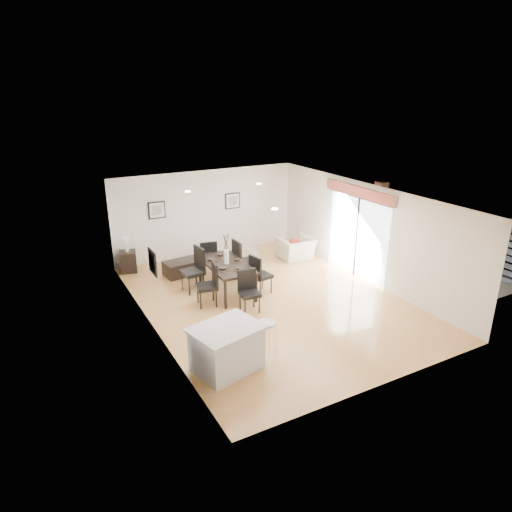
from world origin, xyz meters
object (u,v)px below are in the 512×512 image
armchair (296,248)px  dining_chair_wnear (210,282)px  dining_chair_efar (241,258)px  kitchen_island (227,348)px  dining_chair_enear (259,273)px  sofa (228,254)px  bar_stool (267,327)px  dining_chair_wfar (196,267)px  dining_table (227,266)px  dining_chair_head (248,288)px  dining_chair_foot (208,257)px  side_table (128,262)px  coffee_table (183,268)px

armchair → dining_chair_wnear: dining_chair_wnear is taller
dining_chair_efar → kitchen_island: 4.27m
dining_chair_enear → sofa: bearing=-16.4°
dining_chair_enear → bar_stool: 3.00m
dining_chair_wfar → dining_chair_wnear: bearing=-6.5°
dining_table → dining_chair_enear: (0.68, -0.50, -0.13)m
armchair → dining_chair_head: bearing=39.8°
dining_chair_foot → bar_stool: 4.43m
dining_chair_wnear → bar_stool: dining_chair_wnear is taller
side_table → dining_chair_wnear: bearing=-68.4°
sofa → dining_chair_enear: dining_chair_enear is taller
armchair → kitchen_island: kitchen_island is taller
armchair → coffee_table: armchair is taller
dining_chair_wnear → dining_chair_enear: 1.35m
coffee_table → side_table: side_table is taller
dining_chair_foot → coffee_table: size_ratio=1.04×
sofa → dining_chair_foot: bearing=61.6°
dining_chair_foot → side_table: dining_chair_foot is taller
dining_chair_head → dining_chair_foot: 2.38m
side_table → dining_chair_enear: bearing=-50.4°
coffee_table → side_table: size_ratio=1.67×
armchair → dining_chair_head: 3.83m
sofa → dining_chair_wfar: (-1.63, -1.49, 0.39)m
dining_table → dining_chair_efar: size_ratio=1.66×
dining_chair_enear → kitchen_island: dining_chair_enear is taller
armchair → dining_chair_wfar: (-3.63, -0.75, 0.33)m
dining_chair_head → side_table: bearing=124.3°
dining_chair_wfar → dining_chair_enear: dining_chair_wfar is taller
dining_table → dining_chair_wfar: size_ratio=1.65×
bar_stool → dining_chair_efar: bearing=70.8°
side_table → kitchen_island: bearing=-85.8°
dining_chair_head → kitchen_island: (-1.51, -2.00, -0.12)m
dining_table → dining_chair_foot: size_ratio=1.83×
sofa → armchair: (2.00, -0.74, 0.06)m
dining_chair_foot → side_table: size_ratio=1.73×
dining_chair_wfar → dining_chair_enear: 1.67m
sofa → bar_stool: (-1.58, -5.18, 0.40)m
armchair → side_table: armchair is taller
coffee_table → side_table: (-1.31, 0.96, 0.10)m
sofa → dining_table: (-0.97, -1.98, 0.45)m
dining_chair_wfar → dining_chair_enear: (1.34, -0.99, -0.07)m
dining_table → kitchen_island: (-1.50, -3.20, -0.27)m
dining_chair_efar → dining_chair_enear: bearing=-178.2°
dining_chair_enear → dining_chair_efar: bearing=-9.1°
dining_chair_wfar → dining_chair_efar: (1.33, -0.01, -0.00)m
dining_chair_enear → dining_chair_efar: dining_chair_efar is taller
armchair → dining_chair_head: dining_chair_head is taller
side_table → dining_chair_efar: bearing=-40.0°
dining_chair_head → coffee_table: dining_chair_head is taller
kitchen_island → dining_chair_enear: bearing=38.1°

